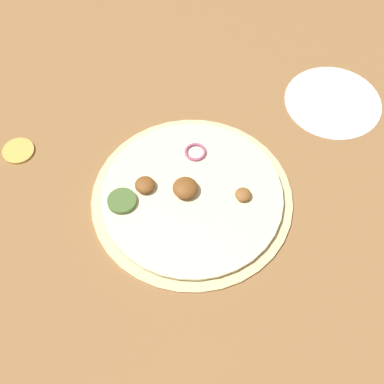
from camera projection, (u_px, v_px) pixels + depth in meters
ground_plane at (192, 199)px, 0.70m from camera, size 3.00×3.00×0.00m
pizza at (191, 196)px, 0.69m from camera, size 0.26×0.26×0.03m
loose_cap at (18, 150)px, 0.73m from camera, size 0.04×0.04×0.01m
flour_patch at (333, 102)px, 0.78m from camera, size 0.14×0.14×0.00m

